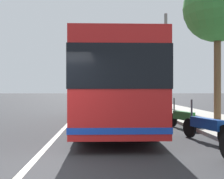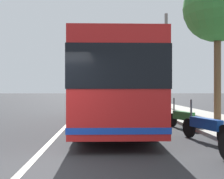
{
  "view_description": "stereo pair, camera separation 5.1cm",
  "coord_description": "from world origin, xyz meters",
  "px_view_note": "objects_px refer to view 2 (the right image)",
  "views": [
    {
      "loc": [
        -5.12,
        -1.48,
        1.59
      ],
      "look_at": [
        8.95,
        -2.1,
        1.6
      ],
      "focal_mm": 43.62,
      "sensor_mm": 36.0,
      "label": 1
    },
    {
      "loc": [
        -5.12,
        -1.53,
        1.59
      ],
      "look_at": [
        8.95,
        -2.1,
        1.6
      ],
      "focal_mm": 43.62,
      "sensor_mm": 36.0,
      "label": 2
    }
  ],
  "objects_px": {
    "motorcycle_by_tree": "(205,127)",
    "car_ahead_same_lane": "(112,99)",
    "roadside_tree_mid_block": "(217,9)",
    "coach_bus": "(112,85)",
    "car_far_distant": "(112,97)",
    "motorcycle_nearest_curb": "(183,118)",
    "utility_pole": "(166,61)"
  },
  "relations": [
    {
      "from": "motorcycle_by_tree",
      "to": "utility_pole",
      "type": "xyz_separation_m",
      "value": [
        13.79,
        -2.14,
        3.41
      ]
    },
    {
      "from": "motorcycle_nearest_curb",
      "to": "car_far_distant",
      "type": "relative_size",
      "value": 0.42
    },
    {
      "from": "motorcycle_by_tree",
      "to": "car_far_distant",
      "type": "xyz_separation_m",
      "value": [
        24.13,
        1.89,
        0.2
      ]
    },
    {
      "from": "coach_bus",
      "to": "motorcycle_nearest_curb",
      "type": "height_order",
      "value": "coach_bus"
    },
    {
      "from": "coach_bus",
      "to": "car_ahead_same_lane",
      "type": "distance_m",
      "value": 14.83
    },
    {
      "from": "car_ahead_same_lane",
      "to": "roadside_tree_mid_block",
      "type": "xyz_separation_m",
      "value": [
        -14.64,
        -4.33,
        4.7
      ]
    },
    {
      "from": "motorcycle_by_tree",
      "to": "motorcycle_nearest_curb",
      "type": "distance_m",
      "value": 2.81
    },
    {
      "from": "roadside_tree_mid_block",
      "to": "utility_pole",
      "type": "relative_size",
      "value": 0.9
    },
    {
      "from": "motorcycle_by_tree",
      "to": "roadside_tree_mid_block",
      "type": "xyz_separation_m",
      "value": [
        4.3,
        -2.25,
        4.87
      ]
    },
    {
      "from": "motorcycle_by_tree",
      "to": "car_ahead_same_lane",
      "type": "distance_m",
      "value": 19.05
    },
    {
      "from": "motorcycle_by_tree",
      "to": "roadside_tree_mid_block",
      "type": "height_order",
      "value": "roadside_tree_mid_block"
    },
    {
      "from": "coach_bus",
      "to": "utility_pole",
      "type": "height_order",
      "value": "utility_pole"
    },
    {
      "from": "roadside_tree_mid_block",
      "to": "utility_pole",
      "type": "xyz_separation_m",
      "value": [
        9.49,
        0.1,
        -1.46
      ]
    },
    {
      "from": "motorcycle_nearest_curb",
      "to": "car_ahead_same_lane",
      "type": "distance_m",
      "value": 16.29
    },
    {
      "from": "motorcycle_by_tree",
      "to": "motorcycle_nearest_curb",
      "type": "relative_size",
      "value": 1.14
    },
    {
      "from": "car_far_distant",
      "to": "utility_pole",
      "type": "height_order",
      "value": "utility_pole"
    },
    {
      "from": "motorcycle_by_tree",
      "to": "car_far_distant",
      "type": "height_order",
      "value": "car_far_distant"
    },
    {
      "from": "motorcycle_nearest_curb",
      "to": "roadside_tree_mid_block",
      "type": "distance_m",
      "value": 5.52
    },
    {
      "from": "coach_bus",
      "to": "car_ahead_same_lane",
      "type": "bearing_deg",
      "value": -1.42
    },
    {
      "from": "car_ahead_same_lane",
      "to": "utility_pole",
      "type": "bearing_deg",
      "value": -138.65
    },
    {
      "from": "car_ahead_same_lane",
      "to": "roadside_tree_mid_block",
      "type": "bearing_deg",
      "value": -161.55
    },
    {
      "from": "motorcycle_by_tree",
      "to": "car_ahead_same_lane",
      "type": "bearing_deg",
      "value": -9.64
    },
    {
      "from": "motorcycle_by_tree",
      "to": "motorcycle_nearest_curb",
      "type": "xyz_separation_m",
      "value": [
        2.81,
        -0.19,
        -0.02
      ]
    },
    {
      "from": "car_far_distant",
      "to": "car_ahead_same_lane",
      "type": "height_order",
      "value": "car_far_distant"
    },
    {
      "from": "car_far_distant",
      "to": "roadside_tree_mid_block",
      "type": "height_order",
      "value": "roadside_tree_mid_block"
    },
    {
      "from": "car_far_distant",
      "to": "roadside_tree_mid_block",
      "type": "distance_m",
      "value": 20.8
    },
    {
      "from": "roadside_tree_mid_block",
      "to": "coach_bus",
      "type": "bearing_deg",
      "value": 91.58
    },
    {
      "from": "utility_pole",
      "to": "motorcycle_by_tree",
      "type": "bearing_deg",
      "value": 171.17
    },
    {
      "from": "car_ahead_same_lane",
      "to": "utility_pole",
      "type": "distance_m",
      "value": 7.4
    },
    {
      "from": "coach_bus",
      "to": "motorcycle_by_tree",
      "type": "bearing_deg",
      "value": -146.81
    },
    {
      "from": "coach_bus",
      "to": "roadside_tree_mid_block",
      "type": "distance_m",
      "value": 6.04
    },
    {
      "from": "car_far_distant",
      "to": "car_ahead_same_lane",
      "type": "bearing_deg",
      "value": -179.28
    }
  ]
}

